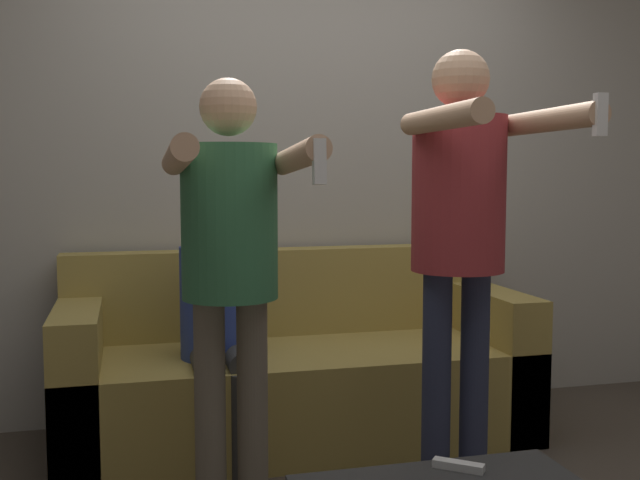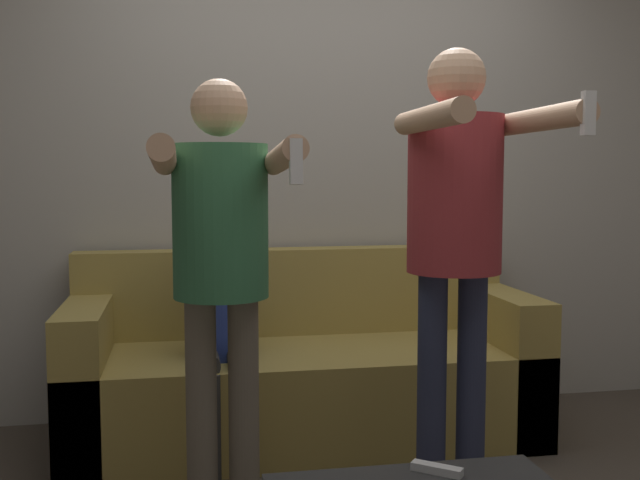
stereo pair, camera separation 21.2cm
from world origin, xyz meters
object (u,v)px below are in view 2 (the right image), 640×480
(couch, at_px, (303,375))
(person_standing_left, at_px, (221,250))
(person_seated, at_px, (221,314))
(remote_far, at_px, (437,469))
(person_standing_right, at_px, (456,220))

(couch, relative_size, person_standing_left, 1.37)
(couch, bearing_deg, person_standing_left, -115.97)
(couch, relative_size, person_seated, 1.88)
(remote_far, bearing_deg, couch, 95.82)
(person_standing_right, xyz_separation_m, person_seated, (-0.83, 0.71, -0.46))
(person_standing_left, bearing_deg, remote_far, -46.25)
(couch, xyz_separation_m, person_standing_right, (0.43, -0.88, 0.80))
(couch, height_order, person_standing_right, person_standing_right)
(person_seated, xyz_separation_m, remote_far, (0.55, -1.31, -0.23))
(person_standing_right, bearing_deg, person_standing_left, 179.96)
(person_seated, bearing_deg, remote_far, -67.30)
(person_standing_right, distance_m, remote_far, 0.96)
(person_standing_left, height_order, person_standing_right, person_standing_right)
(person_standing_left, relative_size, person_standing_right, 0.93)
(person_standing_right, xyz_separation_m, remote_far, (-0.28, -0.61, -0.68))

